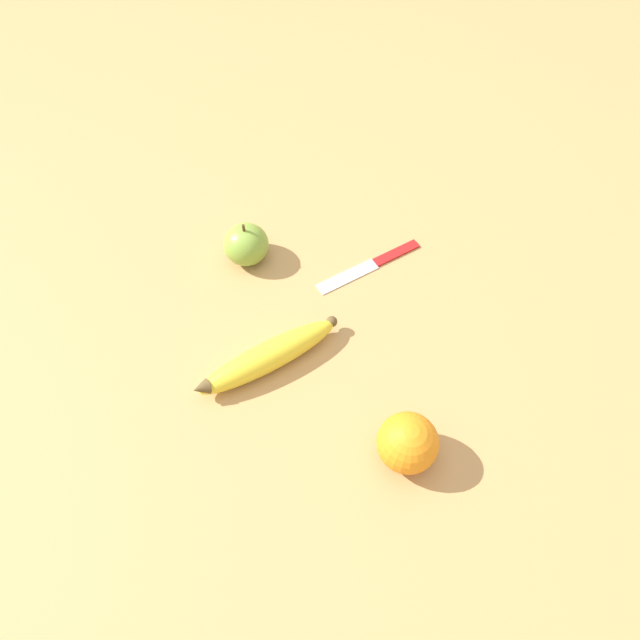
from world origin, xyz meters
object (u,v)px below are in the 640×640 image
orange (408,443)px  banana (267,357)px  paring_knife (373,264)px  apple (246,244)px

orange → banana: bearing=56.4°
paring_knife → banana: bearing=108.1°
banana → orange: bearing=112.5°
banana → paring_knife: 0.25m
banana → orange: size_ratio=2.58×
orange → paring_knife: (0.32, 0.04, -0.04)m
orange → apple: size_ratio=1.03×
apple → banana: bearing=-165.6°
banana → orange: (-0.13, -0.19, 0.02)m
banana → paring_knife: bearing=-162.6°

